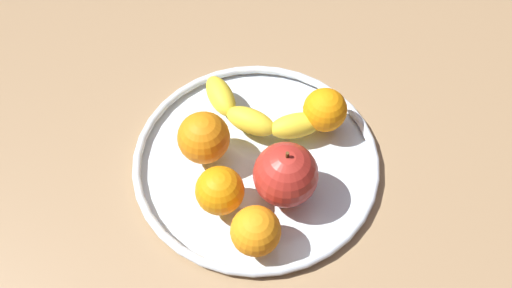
{
  "coord_description": "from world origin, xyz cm",
  "views": [
    {
      "loc": [
        16.19,
        -37.39,
        64.74
      ],
      "look_at": [
        0.0,
        0.0,
        4.8
      ],
      "focal_mm": 38.06,
      "sensor_mm": 36.0,
      "label": 1
    }
  ],
  "objects_px": {
    "orange_back_left": "(256,231)",
    "orange_front_right": "(204,138)",
    "fruit_bowl": "(256,160)",
    "apple": "(286,175)",
    "banana": "(258,114)",
    "orange_front_left": "(325,110)",
    "orange_back_right": "(220,191)"
  },
  "relations": [
    {
      "from": "banana",
      "to": "orange_back_right",
      "type": "distance_m",
      "value": 0.14
    },
    {
      "from": "orange_front_right",
      "to": "orange_back_left",
      "type": "distance_m",
      "value": 0.15
    },
    {
      "from": "banana",
      "to": "orange_front_left",
      "type": "distance_m",
      "value": 0.09
    },
    {
      "from": "orange_back_right",
      "to": "orange_back_left",
      "type": "height_order",
      "value": "same"
    },
    {
      "from": "banana",
      "to": "orange_front_right",
      "type": "height_order",
      "value": "orange_front_right"
    },
    {
      "from": "banana",
      "to": "orange_back_left",
      "type": "xyz_separation_m",
      "value": [
        0.07,
        -0.17,
        0.01
      ]
    },
    {
      "from": "fruit_bowl",
      "to": "orange_front_right",
      "type": "height_order",
      "value": "orange_front_right"
    },
    {
      "from": "fruit_bowl",
      "to": "orange_front_left",
      "type": "bearing_deg",
      "value": 54.0
    },
    {
      "from": "orange_back_right",
      "to": "orange_back_left",
      "type": "xyz_separation_m",
      "value": [
        0.06,
        -0.03,
        -0.0
      ]
    },
    {
      "from": "apple",
      "to": "orange_front_right",
      "type": "bearing_deg",
      "value": 173.67
    },
    {
      "from": "fruit_bowl",
      "to": "orange_front_left",
      "type": "xyz_separation_m",
      "value": [
        0.07,
        0.09,
        0.04
      ]
    },
    {
      "from": "banana",
      "to": "orange_front_left",
      "type": "bearing_deg",
      "value": 25.0
    },
    {
      "from": "orange_front_right",
      "to": "orange_back_right",
      "type": "bearing_deg",
      "value": -49.41
    },
    {
      "from": "orange_back_right",
      "to": "apple",
      "type": "bearing_deg",
      "value": 35.13
    },
    {
      "from": "banana",
      "to": "apple",
      "type": "height_order",
      "value": "apple"
    },
    {
      "from": "orange_front_left",
      "to": "apple",
      "type": "bearing_deg",
      "value": -94.36
    },
    {
      "from": "orange_front_right",
      "to": "orange_front_left",
      "type": "distance_m",
      "value": 0.17
    },
    {
      "from": "apple",
      "to": "orange_back_left",
      "type": "bearing_deg",
      "value": -94.07
    },
    {
      "from": "orange_back_right",
      "to": "banana",
      "type": "bearing_deg",
      "value": 93.24
    },
    {
      "from": "fruit_bowl",
      "to": "orange_front_left",
      "type": "relative_size",
      "value": 5.52
    },
    {
      "from": "orange_front_left",
      "to": "orange_front_right",
      "type": "bearing_deg",
      "value": -139.71
    },
    {
      "from": "apple",
      "to": "orange_back_left",
      "type": "xyz_separation_m",
      "value": [
        -0.01,
        -0.08,
        -0.01
      ]
    },
    {
      "from": "apple",
      "to": "orange_front_right",
      "type": "relative_size",
      "value": 1.29
    },
    {
      "from": "orange_back_right",
      "to": "orange_front_left",
      "type": "bearing_deg",
      "value": 65.68
    },
    {
      "from": "orange_front_right",
      "to": "banana",
      "type": "bearing_deg",
      "value": 59.53
    },
    {
      "from": "orange_back_left",
      "to": "orange_front_right",
      "type": "bearing_deg",
      "value": 140.84
    },
    {
      "from": "banana",
      "to": "orange_back_right",
      "type": "bearing_deg",
      "value": -83.62
    },
    {
      "from": "banana",
      "to": "apple",
      "type": "xyz_separation_m",
      "value": [
        0.08,
        -0.09,
        0.02
      ]
    },
    {
      "from": "banana",
      "to": "orange_front_right",
      "type": "xyz_separation_m",
      "value": [
        -0.05,
        -0.08,
        0.02
      ]
    },
    {
      "from": "banana",
      "to": "apple",
      "type": "relative_size",
      "value": 2.2
    },
    {
      "from": "fruit_bowl",
      "to": "orange_back_left",
      "type": "xyz_separation_m",
      "value": [
        0.05,
        -0.12,
        0.04
      ]
    },
    {
      "from": "orange_front_left",
      "to": "orange_back_left",
      "type": "xyz_separation_m",
      "value": [
        -0.02,
        -0.21,
        0.0
      ]
    }
  ]
}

